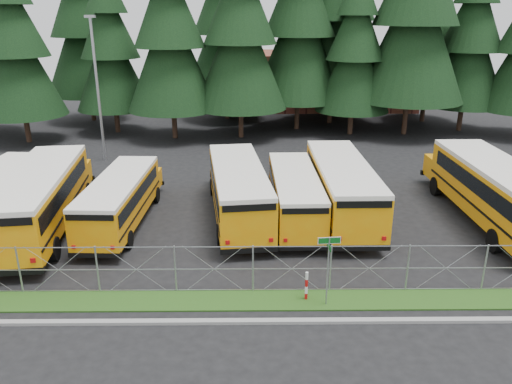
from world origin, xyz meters
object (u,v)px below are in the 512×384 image
(bus_1, at_px, (42,200))
(striped_bollard, at_px, (306,286))
(street_sign, at_px, (328,257))
(light_standard, at_px, (97,85))
(bus_2, at_px, (122,201))
(bus_6, at_px, (340,188))
(bus_east, at_px, (491,192))
(bus_5, at_px, (294,196))
(bus_4, at_px, (238,191))

(bus_1, xyz_separation_m, striped_bollard, (12.42, -6.67, -0.98))
(street_sign, xyz_separation_m, light_standard, (-13.60, 19.53, 3.47))
(bus_1, bearing_deg, bus_2, 3.46)
(street_sign, height_order, light_standard, light_standard)
(bus_6, relative_size, striped_bollard, 9.52)
(bus_2, distance_m, bus_east, 18.94)
(bus_1, xyz_separation_m, bus_6, (15.10, 1.87, -0.08))
(bus_5, relative_size, bus_east, 0.80)
(bus_2, bearing_deg, striped_bollard, -38.17)
(bus_1, height_order, bus_2, bus_1)
(street_sign, bearing_deg, bus_1, 151.82)
(bus_6, xyz_separation_m, bus_east, (7.57, -1.00, 0.11))
(bus_1, bearing_deg, bus_4, 2.24)
(bus_2, relative_size, light_standard, 0.97)
(bus_4, xyz_separation_m, striped_bollard, (2.78, -8.19, -0.86))
(bus_5, distance_m, bus_6, 2.58)
(bus_2, bearing_deg, bus_east, 2.61)
(bus_4, bearing_deg, striped_bollard, -78.22)
(bus_1, xyz_separation_m, bus_4, (9.64, 1.53, -0.12))
(street_sign, bearing_deg, light_standard, 124.85)
(bus_1, relative_size, bus_east, 0.98)
(bus_5, distance_m, light_standard, 17.70)
(bus_2, distance_m, bus_5, 8.88)
(bus_4, bearing_deg, bus_east, -9.87)
(bus_4, xyz_separation_m, light_standard, (-10.11, 10.97, 4.04))
(light_standard, bearing_deg, bus_2, -70.43)
(bus_1, height_order, street_sign, bus_1)
(bus_2, relative_size, bus_6, 0.86)
(bus_1, height_order, bus_east, bus_east)
(bus_1, height_order, bus_5, bus_1)
(bus_2, distance_m, street_sign, 12.17)
(bus_4, height_order, bus_5, bus_4)
(bus_4, height_order, striped_bollard, bus_4)
(bus_east, bearing_deg, light_standard, 152.84)
(street_sign, bearing_deg, bus_2, 140.64)
(bus_6, bearing_deg, bus_east, -8.27)
(bus_1, distance_m, bus_2, 3.81)
(bus_5, xyz_separation_m, striped_bollard, (-0.18, -7.98, -0.69))
(bus_6, xyz_separation_m, light_standard, (-15.57, 10.63, 4.00))
(bus_6, bearing_deg, street_sign, -103.21)
(bus_1, relative_size, striped_bollard, 10.03)
(bus_east, bearing_deg, bus_6, 171.97)
(bus_5, distance_m, striped_bollard, 8.01)
(bus_4, relative_size, bus_east, 0.91)
(bus_2, height_order, light_standard, light_standard)
(bus_1, height_order, bus_6, bus_1)
(bus_6, relative_size, light_standard, 1.13)
(bus_1, distance_m, bus_5, 12.67)
(bus_1, relative_size, bus_2, 1.23)
(bus_east, distance_m, striped_bollard, 12.76)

